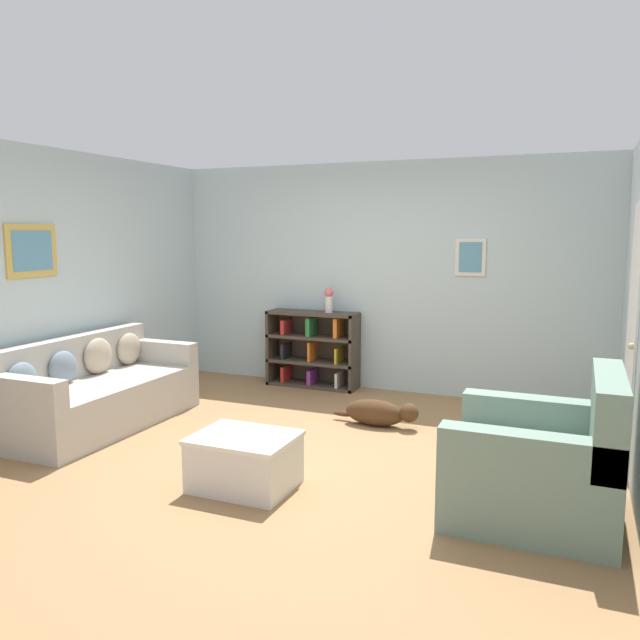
# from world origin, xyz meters

# --- Properties ---
(ground_plane) EXTENTS (14.00, 14.00, 0.00)m
(ground_plane) POSITION_xyz_m (0.00, 0.00, 0.00)
(ground_plane) COLOR #997047
(wall_back) EXTENTS (5.60, 0.13, 2.60)m
(wall_back) POSITION_xyz_m (0.00, 2.25, 1.30)
(wall_back) COLOR silver
(wall_back) RESTS_ON ground_plane
(wall_left) EXTENTS (0.13, 5.00, 2.60)m
(wall_left) POSITION_xyz_m (-2.55, -0.00, 1.30)
(wall_left) COLOR silver
(wall_left) RESTS_ON ground_plane
(couch) EXTENTS (0.85, 1.96, 0.83)m
(couch) POSITION_xyz_m (-2.05, -0.15, 0.32)
(couch) COLOR #ADA89E
(couch) RESTS_ON ground_plane
(bookshelf) EXTENTS (1.09, 0.32, 0.89)m
(bookshelf) POSITION_xyz_m (-0.77, 2.04, 0.45)
(bookshelf) COLOR #42382D
(bookshelf) RESTS_ON ground_plane
(recliner_chair) EXTENTS (1.03, 1.03, 0.97)m
(recliner_chair) POSITION_xyz_m (1.94, -0.53, 0.34)
(recliner_chair) COLOR gray
(recliner_chair) RESTS_ON ground_plane
(coffee_table) EXTENTS (0.71, 0.57, 0.39)m
(coffee_table) POSITION_xyz_m (-0.05, -0.88, 0.21)
(coffee_table) COLOR silver
(coffee_table) RESTS_ON ground_plane
(dog) EXTENTS (0.86, 0.22, 0.25)m
(dog) POSITION_xyz_m (0.41, 0.86, 0.13)
(dog) COLOR #472D19
(dog) RESTS_ON ground_plane
(vase) EXTENTS (0.11, 0.11, 0.29)m
(vase) POSITION_xyz_m (-0.57, 2.02, 1.06)
(vase) COLOR silver
(vase) RESTS_ON bookshelf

